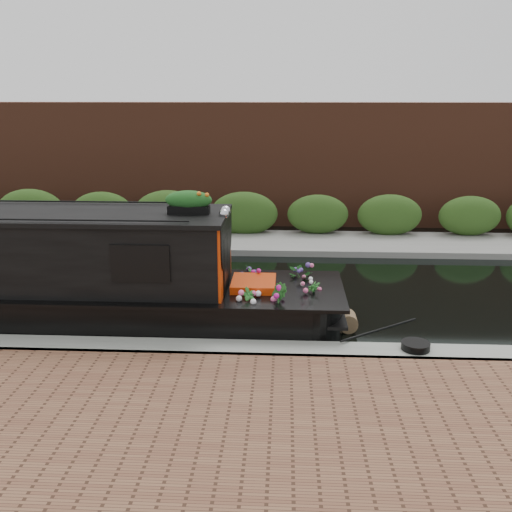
{
  "coord_description": "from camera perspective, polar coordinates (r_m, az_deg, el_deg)",
  "views": [
    {
      "loc": [
        1.26,
        -11.9,
        4.28
      ],
      "look_at": [
        0.67,
        -0.6,
        1.04
      ],
      "focal_mm": 40.0,
      "sensor_mm": 36.0,
      "label": 1
    }
  ],
  "objects": [
    {
      "name": "far_bank_path",
      "position": [
        16.71,
        -1.46,
        1.12
      ],
      "size": [
        40.0,
        2.4,
        0.34
      ],
      "primitive_type": "cube",
      "color": "gray",
      "rests_on": "ground"
    },
    {
      "name": "far_hedge",
      "position": [
        17.58,
        -1.24,
        1.87
      ],
      "size": [
        40.0,
        1.1,
        2.8
      ],
      "primitive_type": "cube",
      "color": "#2B4D19",
      "rests_on": "ground"
    },
    {
      "name": "coiled_mooring_rope",
      "position": [
        9.77,
        15.67,
        -8.65
      ],
      "size": [
        0.46,
        0.46,
        0.12
      ],
      "primitive_type": "cylinder",
      "color": "black",
      "rests_on": "near_bank_coping"
    },
    {
      "name": "rope_fender",
      "position": [
        10.86,
        9.14,
        -6.44
      ],
      "size": [
        0.36,
        0.41,
        0.36
      ],
      "primitive_type": "cylinder",
      "rotation": [
        1.57,
        0.0,
        0.0
      ],
      "color": "brown",
      "rests_on": "ground"
    },
    {
      "name": "ground",
      "position": [
        12.71,
        -2.9,
        -3.73
      ],
      "size": [
        80.0,
        80.0,
        0.0
      ],
      "primitive_type": "plane",
      "color": "black",
      "rests_on": "ground"
    },
    {
      "name": "far_brick_wall",
      "position": [
        19.62,
        -0.8,
        3.36
      ],
      "size": [
        40.0,
        1.0,
        8.0
      ],
      "primitive_type": "cube",
      "color": "#5A2E1E",
      "rests_on": "ground"
    },
    {
      "name": "near_bank_coping",
      "position": [
        9.69,
        -4.89,
        -10.31
      ],
      "size": [
        40.0,
        0.6,
        0.5
      ],
      "primitive_type": "cube",
      "color": "gray",
      "rests_on": "ground"
    },
    {
      "name": "narrowboat",
      "position": [
        11.79,
        -23.63,
        -2.37
      ],
      "size": [
        12.11,
        2.15,
        2.84
      ],
      "rotation": [
        0.0,
        0.0,
        -0.0
      ],
      "color": "black",
      "rests_on": "ground"
    }
  ]
}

